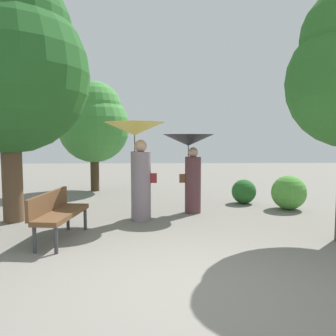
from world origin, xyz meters
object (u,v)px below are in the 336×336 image
(person_right, at_px, (190,155))
(tree_near_left, at_px, (94,122))
(park_bench, at_px, (57,211))
(person_left, at_px, (137,150))
(tree_mid_left, at_px, (8,60))

(person_right, xyz_separation_m, tree_near_left, (-2.87, 3.43, 0.94))
(park_bench, bearing_deg, person_left, -35.83)
(person_left, relative_size, tree_mid_left, 0.40)
(person_left, xyz_separation_m, tree_mid_left, (-2.62, -0.03, 1.84))
(person_right, height_order, tree_near_left, tree_near_left)
(person_left, relative_size, park_bench, 1.35)
(park_bench, relative_size, tree_mid_left, 0.30)
(park_bench, height_order, tree_mid_left, tree_mid_left)
(person_left, bearing_deg, park_bench, 140.73)
(park_bench, bearing_deg, tree_mid_left, 50.91)
(tree_near_left, bearing_deg, tree_mid_left, -102.69)
(tree_near_left, bearing_deg, person_left, -67.90)
(person_left, distance_m, tree_mid_left, 3.20)
(person_left, height_order, tree_near_left, tree_near_left)
(tree_near_left, bearing_deg, person_right, -50.14)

